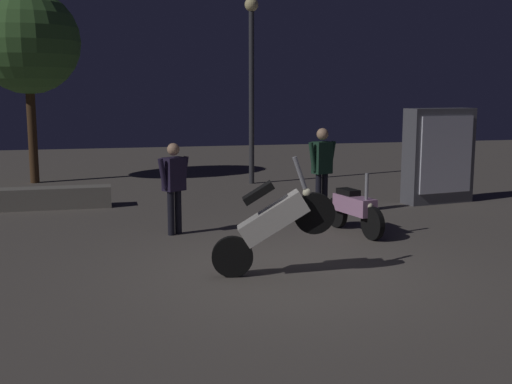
# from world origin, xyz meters

# --- Properties ---
(ground_plane) EXTENTS (40.00, 40.00, 0.00)m
(ground_plane) POSITION_xyz_m (0.00, 0.00, 0.00)
(ground_plane) COLOR #605951
(motorcycle_white_foreground) EXTENTS (1.65, 0.46, 1.63)m
(motorcycle_white_foreground) POSITION_xyz_m (-0.31, -0.13, 0.74)
(motorcycle_white_foreground) COLOR black
(motorcycle_white_foreground) RESTS_ON ground_plane
(motorcycle_pink_parked_left) EXTENTS (0.49, 1.64, 1.11)m
(motorcycle_pink_parked_left) POSITION_xyz_m (1.75, 2.07, 0.44)
(motorcycle_pink_parked_left) COLOR black
(motorcycle_pink_parked_left) RESTS_ON ground_plane
(person_rider_beside) EXTENTS (0.66, 0.34, 1.75)m
(person_rider_beside) POSITION_xyz_m (1.72, 3.71, 1.05)
(person_rider_beside) COLOR black
(person_rider_beside) RESTS_ON ground_plane
(person_bystander_far) EXTENTS (0.60, 0.44, 1.60)m
(person_bystander_far) POSITION_xyz_m (-1.32, 2.71, 0.95)
(person_bystander_far) COLOR black
(person_bystander_far) RESTS_ON ground_plane
(streetlamp_near) EXTENTS (0.36, 0.36, 4.86)m
(streetlamp_near) POSITION_xyz_m (1.35, 8.36, 3.10)
(streetlamp_near) COLOR #38383D
(streetlamp_near) RESTS_ON ground_plane
(tree_left_bg) EXTENTS (2.74, 2.74, 5.12)m
(tree_left_bg) POSITION_xyz_m (-4.36, 9.85, 3.73)
(tree_left_bg) COLOR #4C331E
(tree_left_bg) RESTS_ON ground_plane
(kiosk_billboard) EXTENTS (1.66, 0.76, 2.10)m
(kiosk_billboard) POSITION_xyz_m (4.74, 4.53, 1.05)
(kiosk_billboard) COLOR #595960
(kiosk_billboard) RESTS_ON ground_plane
(planter_wall_low) EXTENTS (3.51, 0.50, 0.45)m
(planter_wall_low) POSITION_xyz_m (-4.13, 5.78, 0.23)
(planter_wall_low) COLOR gray
(planter_wall_low) RESTS_ON ground_plane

